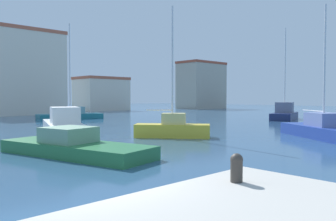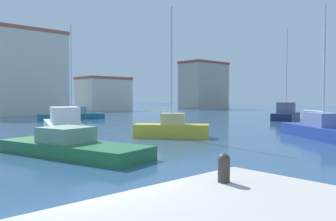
% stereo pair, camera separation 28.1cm
% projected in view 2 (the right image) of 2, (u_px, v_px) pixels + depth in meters
% --- Properties ---
extents(water, '(160.00, 160.00, 0.00)m').
position_uv_depth(water, '(121.00, 125.00, 31.13)').
color(water, '#2D5175').
rests_on(water, ground).
extents(mooring_bollard, '(0.22, 0.22, 0.50)m').
position_uv_depth(mooring_bollard, '(224.00, 167.00, 5.85)').
color(mooring_bollard, '#38332D').
rests_on(mooring_bollard, pier_quay).
extents(sailboat_blue_distant_east, '(5.70, 6.84, 8.20)m').
position_uv_depth(sailboat_blue_distant_east, '(323.00, 129.00, 21.04)').
color(sailboat_blue_distant_east, '#233D93').
rests_on(sailboat_blue_distant_east, water).
extents(motorboat_green_center_channel, '(4.07, 7.71, 1.22)m').
position_uv_depth(motorboat_green_center_channel, '(71.00, 146.00, 14.88)').
color(motorboat_green_center_channel, '#28703D').
rests_on(motorboat_green_center_channel, water).
extents(sailboat_teal_near_pier, '(7.53, 3.57, 10.98)m').
position_uv_depth(sailboat_teal_near_pier, '(72.00, 114.00, 39.74)').
color(sailboat_teal_near_pier, '#1E707A').
rests_on(sailboat_teal_near_pier, water).
extents(sailboat_yellow_outer_mooring, '(4.06, 4.44, 8.17)m').
position_uv_depth(sailboat_yellow_outer_mooring, '(172.00, 128.00, 21.48)').
color(sailboat_yellow_outer_mooring, gold).
rests_on(sailboat_yellow_outer_mooring, water).
extents(motorboat_white_mid_harbor, '(4.99, 8.80, 1.85)m').
position_uv_depth(motorboat_white_mid_harbor, '(63.00, 124.00, 24.47)').
color(motorboat_white_mid_harbor, white).
rests_on(motorboat_white_mid_harbor, water).
extents(sailboat_navy_far_right, '(6.62, 4.10, 10.22)m').
position_uv_depth(sailboat_navy_far_right, '(286.00, 114.00, 38.17)').
color(sailboat_navy_far_right, '#19234C').
rests_on(sailboat_navy_far_right, water).
extents(warehouse_block, '(10.62, 5.24, 12.06)m').
position_uv_depth(warehouse_block, '(27.00, 72.00, 48.54)').
color(warehouse_block, beige).
rests_on(warehouse_block, ground).
extents(harbor_office, '(8.80, 6.72, 6.23)m').
position_uv_depth(harbor_office, '(104.00, 94.00, 64.16)').
color(harbor_office, beige).
rests_on(harbor_office, ground).
extents(yacht_club, '(10.22, 6.19, 10.17)m').
position_uv_depth(yacht_club, '(204.00, 85.00, 74.90)').
color(yacht_club, '#B2A893').
rests_on(yacht_club, ground).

